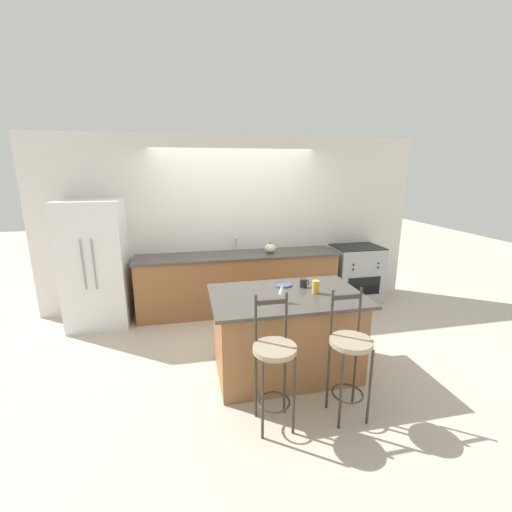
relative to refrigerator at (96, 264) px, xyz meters
The scene contains 14 objects.
ground_plane 2.25m from the refrigerator, ahead, with size 18.00×18.00×0.00m, color beige.
wall_back 2.12m from the refrigerator, 10.56° to the left, with size 6.00×0.07×2.70m.
back_counter 2.08m from the refrigerator, ahead, with size 3.10×0.68×0.92m.
sink_faucet 2.06m from the refrigerator, ahead, with size 0.02×0.13×0.22m.
kitchen_island 2.90m from the refrigerator, 37.58° to the right, with size 1.61×1.02×0.91m.
refrigerator is the anchor object (origin of this frame).
oven_range 4.07m from the refrigerator, ahead, with size 0.78×0.63×0.95m.
bar_stool_near 3.19m from the refrigerator, 52.62° to the right, with size 0.37×0.37×1.18m.
bar_stool_far 3.66m from the refrigerator, 44.36° to the right, with size 0.37×0.37×1.18m.
dinner_plate 2.74m from the refrigerator, 32.44° to the right, with size 0.20×0.20×0.02m.
wine_glass 2.92m from the refrigerator, 42.11° to the right, with size 0.07×0.07×0.20m.
coffee_mug 2.97m from the refrigerator, 31.91° to the right, with size 0.11×0.08×0.09m.
tumbler_cup 3.14m from the refrigerator, 34.55° to the right, with size 0.08×0.08×0.14m.
pumpkin_decoration 2.55m from the refrigerator, ahead, with size 0.18×0.18×0.16m.
Camera 1 is at (-0.79, -4.70, 2.20)m, focal length 24.00 mm.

